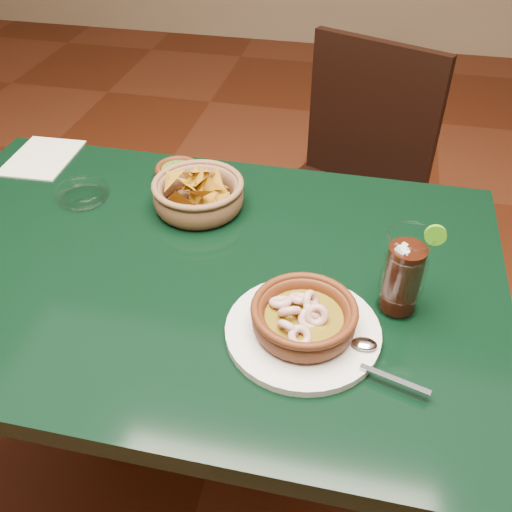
% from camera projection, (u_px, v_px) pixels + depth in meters
% --- Properties ---
extents(ground, '(7.00, 7.00, 0.00)m').
position_uv_depth(ground, '(208.00, 471.00, 1.58)').
color(ground, '#471C0C').
rests_on(ground, ground).
extents(dining_table, '(1.20, 0.80, 0.75)m').
position_uv_depth(dining_table, '(191.00, 301.00, 1.16)').
color(dining_table, black).
rests_on(dining_table, ground).
extents(dining_chair, '(0.56, 0.56, 0.93)m').
position_uv_depth(dining_chair, '(346.00, 191.00, 1.74)').
color(dining_chair, black).
rests_on(dining_chair, ground).
extents(shrimp_plate, '(0.34, 0.26, 0.08)m').
position_uv_depth(shrimp_plate, '(304.00, 321.00, 0.94)').
color(shrimp_plate, silver).
rests_on(shrimp_plate, dining_table).
extents(chip_basket, '(0.23, 0.23, 0.12)m').
position_uv_depth(chip_basket, '(198.00, 194.00, 1.23)').
color(chip_basket, brown).
rests_on(chip_basket, dining_table).
extents(guacamole_ramekin, '(0.13, 0.13, 0.04)m').
position_uv_depth(guacamole_ramekin, '(178.00, 172.00, 1.33)').
color(guacamole_ramekin, '#431C0B').
rests_on(guacamole_ramekin, dining_table).
extents(cola_drink, '(0.16, 0.16, 0.18)m').
position_uv_depth(cola_drink, '(403.00, 273.00, 0.96)').
color(cola_drink, white).
rests_on(cola_drink, dining_table).
extents(glass_ashtray, '(0.13, 0.13, 0.03)m').
position_uv_depth(glass_ashtray, '(83.00, 193.00, 1.27)').
color(glass_ashtray, white).
rests_on(glass_ashtray, dining_table).
extents(paper_menu, '(0.16, 0.20, 0.00)m').
position_uv_depth(paper_menu, '(42.00, 158.00, 1.42)').
color(paper_menu, beige).
rests_on(paper_menu, dining_table).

